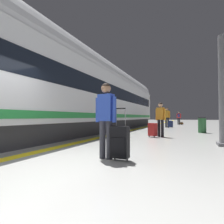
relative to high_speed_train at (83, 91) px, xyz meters
name	(u,v)px	position (x,y,z in m)	size (l,w,h in m)	color
ground_plane	(40,160)	(2.82, -6.13, -2.50)	(120.00, 120.00, 0.00)	silver
safety_line_strip	(135,129)	(2.05, 3.87, -2.50)	(0.36, 80.00, 0.01)	yellow
tactile_edge_band	(131,129)	(1.75, 3.87, -2.50)	(0.56, 80.00, 0.01)	slate
high_speed_train	(83,91)	(0.00, 0.00, 0.00)	(2.94, 26.62, 4.97)	#38383D
traveller_foreground	(106,114)	(4.04, -5.44, -1.52)	(0.53, 0.24, 1.69)	#383842
rolling_suitcase_foreground	(120,142)	(4.39, -5.48, -2.10)	(0.38, 0.24, 1.12)	black
passenger_near	(161,117)	(4.53, -0.45, -1.56)	(0.49, 0.28, 1.61)	black
suitcase_near	(153,130)	(4.21, -0.76, -2.15)	(0.44, 0.38, 0.64)	#A51E1E
passenger_mid	(167,116)	(3.97, 7.42, -1.48)	(0.54, 0.28, 1.76)	black
suitcase_mid	(170,124)	(4.29, 7.07, -2.17)	(0.41, 0.29, 0.60)	#19234C
passenger_far	(179,117)	(4.62, 14.33, -1.54)	(0.50, 0.32, 1.61)	black
duffel_bag_far	(182,123)	(4.94, 14.24, -2.35)	(0.44, 0.26, 0.36)	brown
waste_bin	(202,125)	(6.46, 2.67, -2.04)	(0.46, 0.46, 0.91)	#2D6638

